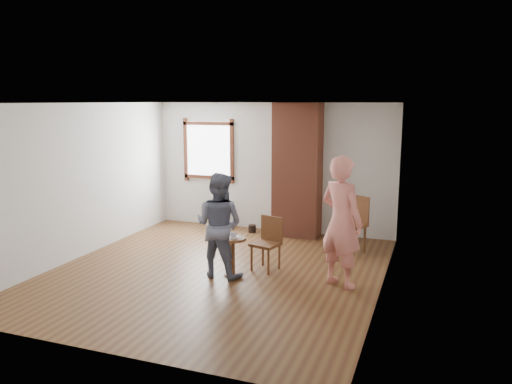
% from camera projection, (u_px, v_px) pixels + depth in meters
% --- Properties ---
extents(ground, '(5.50, 5.50, 0.00)m').
position_uv_depth(ground, '(217.00, 271.00, 7.81)').
color(ground, brown).
rests_on(ground, ground).
extents(room_shell, '(5.04, 5.52, 2.62)m').
position_uv_depth(room_shell, '(228.00, 152.00, 8.06)').
color(room_shell, silver).
rests_on(room_shell, ground).
extents(brick_chimney, '(0.90, 0.50, 2.60)m').
position_uv_depth(brick_chimney, '(297.00, 170.00, 9.68)').
color(brick_chimney, '#984C36').
rests_on(brick_chimney, ground).
extents(stoneware_crock, '(0.50, 0.50, 0.48)m').
position_uv_depth(stoneware_crock, '(214.00, 217.00, 10.37)').
color(stoneware_crock, tan).
rests_on(stoneware_crock, ground).
extents(dark_pot, '(0.20, 0.20, 0.15)m').
position_uv_depth(dark_pot, '(252.00, 229.00, 10.12)').
color(dark_pot, black).
rests_on(dark_pot, ground).
extents(dining_chair_left, '(0.48, 0.48, 0.84)m').
position_uv_depth(dining_chair_left, '(268.00, 240.00, 7.85)').
color(dining_chair_left, brown).
rests_on(dining_chair_left, ground).
extents(dining_chair_right, '(0.62, 0.62, 1.00)m').
position_uv_depth(dining_chair_right, '(353.00, 221.00, 8.71)').
color(dining_chair_right, brown).
rests_on(dining_chair_right, ground).
extents(side_table, '(0.40, 0.40, 0.60)m').
position_uv_depth(side_table, '(233.00, 250.00, 7.56)').
color(side_table, brown).
rests_on(side_table, ground).
extents(cake_plate, '(0.18, 0.18, 0.01)m').
position_uv_depth(cake_plate, '(233.00, 237.00, 7.52)').
color(cake_plate, white).
rests_on(cake_plate, side_table).
extents(cake_slice, '(0.08, 0.07, 0.06)m').
position_uv_depth(cake_slice, '(233.00, 235.00, 7.51)').
color(cake_slice, white).
rests_on(cake_slice, cake_plate).
extents(man, '(0.82, 0.67, 1.59)m').
position_uv_depth(man, '(219.00, 225.00, 7.49)').
color(man, '#141B39').
rests_on(man, ground).
extents(person_pink, '(0.82, 0.73, 1.89)m').
position_uv_depth(person_pink, '(341.00, 222.00, 7.05)').
color(person_pink, '#EF8477').
rests_on(person_pink, ground).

